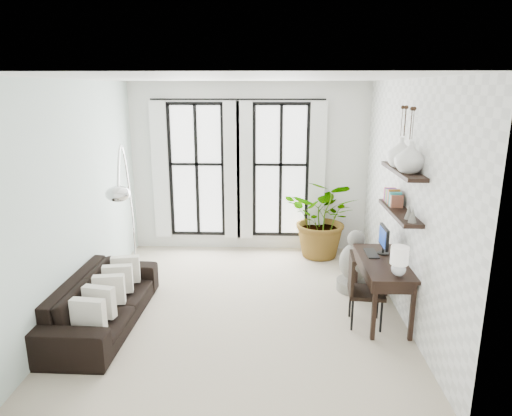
{
  "coord_description": "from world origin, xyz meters",
  "views": [
    {
      "loc": [
        0.43,
        -6.08,
        3.07
      ],
      "look_at": [
        0.21,
        0.3,
        1.39
      ],
      "focal_mm": 32.0,
      "sensor_mm": 36.0,
      "label": 1
    }
  ],
  "objects_px": {
    "plant": "(324,218)",
    "desk": "(383,266)",
    "sofa": "(103,301)",
    "arc_lamp": "(124,179)",
    "desk_chair": "(360,285)",
    "buddha": "(355,265)"
  },
  "relations": [
    {
      "from": "sofa",
      "to": "desk",
      "type": "distance_m",
      "value": 3.78
    },
    {
      "from": "desk",
      "to": "desk_chair",
      "type": "distance_m",
      "value": 0.43
    },
    {
      "from": "plant",
      "to": "desk",
      "type": "xyz_separation_m",
      "value": [
        0.54,
        -2.36,
        0.0
      ]
    },
    {
      "from": "desk_chair",
      "to": "arc_lamp",
      "type": "xyz_separation_m",
      "value": [
        -3.31,
        0.79,
        1.25
      ]
    },
    {
      "from": "sofa",
      "to": "plant",
      "type": "relative_size",
      "value": 1.51
    },
    {
      "from": "sofa",
      "to": "plant",
      "type": "height_order",
      "value": "plant"
    },
    {
      "from": "sofa",
      "to": "arc_lamp",
      "type": "xyz_separation_m",
      "value": [
        0.1,
        0.92,
        1.47
      ]
    },
    {
      "from": "sofa",
      "to": "desk",
      "type": "xyz_separation_m",
      "value": [
        3.74,
        0.31,
        0.42
      ]
    },
    {
      "from": "sofa",
      "to": "buddha",
      "type": "relative_size",
      "value": 2.34
    },
    {
      "from": "buddha",
      "to": "sofa",
      "type": "bearing_deg",
      "value": -161.2
    },
    {
      "from": "sofa",
      "to": "arc_lamp",
      "type": "distance_m",
      "value": 1.74
    },
    {
      "from": "arc_lamp",
      "to": "desk_chair",
      "type": "bearing_deg",
      "value": -13.52
    },
    {
      "from": "arc_lamp",
      "to": "sofa",
      "type": "bearing_deg",
      "value": -96.28
    },
    {
      "from": "sofa",
      "to": "desk_chair",
      "type": "distance_m",
      "value": 3.42
    },
    {
      "from": "plant",
      "to": "desk",
      "type": "height_order",
      "value": "plant"
    },
    {
      "from": "desk",
      "to": "plant",
      "type": "bearing_deg",
      "value": 102.83
    },
    {
      "from": "sofa",
      "to": "desk_chair",
      "type": "xyz_separation_m",
      "value": [
        3.41,
        0.13,
        0.22
      ]
    },
    {
      "from": "sofa",
      "to": "desk",
      "type": "bearing_deg",
      "value": -84.14
    },
    {
      "from": "plant",
      "to": "arc_lamp",
      "type": "xyz_separation_m",
      "value": [
        -3.1,
        -1.75,
        1.05
      ]
    },
    {
      "from": "sofa",
      "to": "plant",
      "type": "bearing_deg",
      "value": -49.07
    },
    {
      "from": "plant",
      "to": "sofa",
      "type": "bearing_deg",
      "value": -140.21
    },
    {
      "from": "desk_chair",
      "to": "arc_lamp",
      "type": "distance_m",
      "value": 3.62
    }
  ]
}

